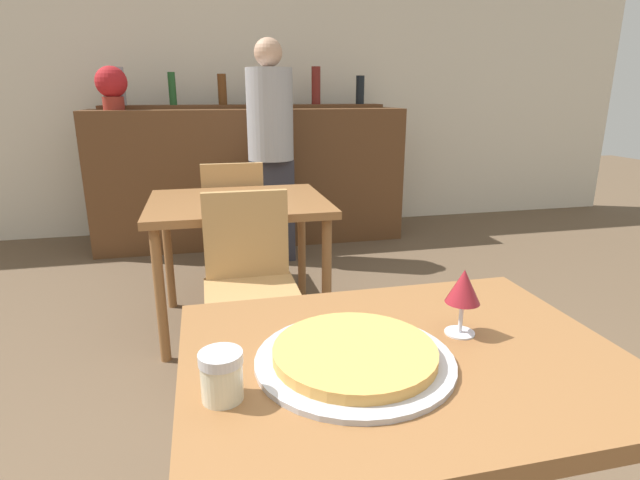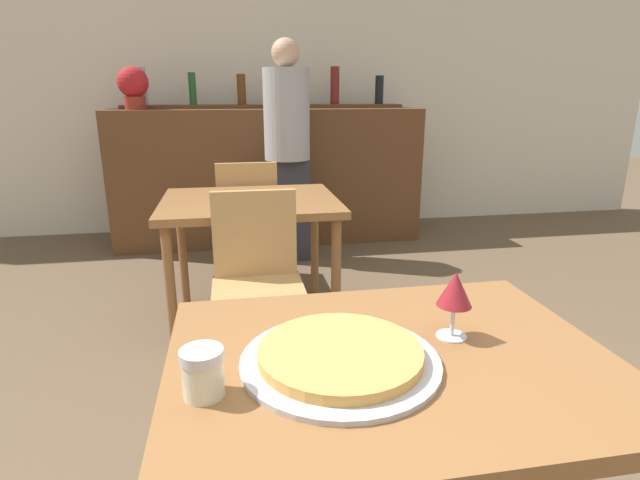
{
  "view_description": "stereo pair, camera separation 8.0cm",
  "coord_description": "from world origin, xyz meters",
  "px_view_note": "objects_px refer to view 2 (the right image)",
  "views": [
    {
      "loc": [
        -0.4,
        -0.9,
        1.27
      ],
      "look_at": [
        -0.06,
        0.55,
        0.83
      ],
      "focal_mm": 28.0,
      "sensor_mm": 36.0,
      "label": 1
    },
    {
      "loc": [
        -0.32,
        -0.92,
        1.27
      ],
      "look_at": [
        -0.06,
        0.55,
        0.83
      ],
      "focal_mm": 28.0,
      "sensor_mm": 36.0,
      "label": 2
    }
  ],
  "objects_px": {
    "wine_glass": "(455,291)",
    "chair_far_side_front": "(257,274)",
    "pizza_tray": "(340,356)",
    "potted_plant": "(133,85)",
    "person_standing": "(287,145)",
    "chair_far_side_back": "(248,215)",
    "cheese_shaker": "(203,372)"
  },
  "relations": [
    {
      "from": "wine_glass",
      "to": "chair_far_side_front",
      "type": "bearing_deg",
      "value": 109.26
    },
    {
      "from": "chair_far_side_front",
      "to": "wine_glass",
      "type": "height_order",
      "value": "wine_glass"
    },
    {
      "from": "pizza_tray",
      "to": "potted_plant",
      "type": "height_order",
      "value": "potted_plant"
    },
    {
      "from": "person_standing",
      "to": "wine_glass",
      "type": "bearing_deg",
      "value": -88.73
    },
    {
      "from": "chair_far_side_front",
      "to": "person_standing",
      "type": "bearing_deg",
      "value": 78.79
    },
    {
      "from": "chair_far_side_front",
      "to": "person_standing",
      "type": "distance_m",
      "value": 1.75
    },
    {
      "from": "chair_far_side_back",
      "to": "cheese_shaker",
      "type": "xyz_separation_m",
      "value": [
        -0.16,
        -2.39,
        0.28
      ]
    },
    {
      "from": "chair_far_side_back",
      "to": "cheese_shaker",
      "type": "bearing_deg",
      "value": 86.18
    },
    {
      "from": "wine_glass",
      "to": "potted_plant",
      "type": "bearing_deg",
      "value": 110.02
    },
    {
      "from": "chair_far_side_front",
      "to": "cheese_shaker",
      "type": "distance_m",
      "value": 1.3
    },
    {
      "from": "cheese_shaker",
      "to": "potted_plant",
      "type": "height_order",
      "value": "potted_plant"
    },
    {
      "from": "chair_far_side_back",
      "to": "person_standing",
      "type": "xyz_separation_m",
      "value": [
        0.33,
        0.54,
        0.39
      ]
    },
    {
      "from": "cheese_shaker",
      "to": "wine_glass",
      "type": "relative_size",
      "value": 0.59
    },
    {
      "from": "chair_far_side_front",
      "to": "chair_far_side_back",
      "type": "relative_size",
      "value": 1.0
    },
    {
      "from": "chair_far_side_front",
      "to": "wine_glass",
      "type": "distance_m",
      "value": 1.24
    },
    {
      "from": "pizza_tray",
      "to": "person_standing",
      "type": "height_order",
      "value": "person_standing"
    },
    {
      "from": "chair_far_side_back",
      "to": "wine_glass",
      "type": "height_order",
      "value": "wine_glass"
    },
    {
      "from": "pizza_tray",
      "to": "cheese_shaker",
      "type": "height_order",
      "value": "cheese_shaker"
    },
    {
      "from": "chair_far_side_front",
      "to": "potted_plant",
      "type": "relative_size",
      "value": 2.61
    },
    {
      "from": "chair_far_side_front",
      "to": "wine_glass",
      "type": "xyz_separation_m",
      "value": [
        0.39,
        -1.12,
        0.34
      ]
    },
    {
      "from": "chair_far_side_front",
      "to": "person_standing",
      "type": "xyz_separation_m",
      "value": [
        0.33,
        1.67,
        0.39
      ]
    },
    {
      "from": "chair_far_side_front",
      "to": "potted_plant",
      "type": "bearing_deg",
      "value": 110.41
    },
    {
      "from": "potted_plant",
      "to": "wine_glass",
      "type": "bearing_deg",
      "value": -69.98
    },
    {
      "from": "chair_far_side_front",
      "to": "chair_far_side_back",
      "type": "bearing_deg",
      "value": 90.0
    },
    {
      "from": "chair_far_side_front",
      "to": "potted_plant",
      "type": "height_order",
      "value": "potted_plant"
    },
    {
      "from": "chair_far_side_back",
      "to": "cheese_shaker",
      "type": "relative_size",
      "value": 9.08
    },
    {
      "from": "chair_far_side_front",
      "to": "chair_far_side_back",
      "type": "xyz_separation_m",
      "value": [
        0.0,
        1.13,
        0.0
      ]
    },
    {
      "from": "cheese_shaker",
      "to": "wine_glass",
      "type": "distance_m",
      "value": 0.57
    },
    {
      "from": "chair_far_side_front",
      "to": "cheese_shaker",
      "type": "height_order",
      "value": "chair_far_side_front"
    },
    {
      "from": "chair_far_side_back",
      "to": "wine_glass",
      "type": "relative_size",
      "value": 5.38
    },
    {
      "from": "chair_far_side_back",
      "to": "potted_plant",
      "type": "bearing_deg",
      "value": -52.6
    },
    {
      "from": "potted_plant",
      "to": "chair_far_side_front",
      "type": "bearing_deg",
      "value": -69.59
    }
  ]
}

